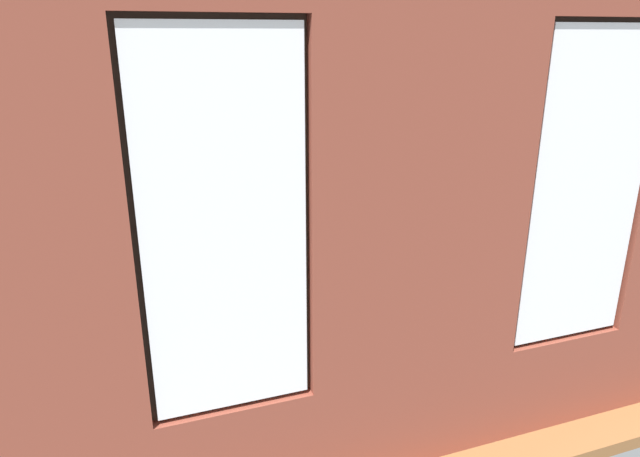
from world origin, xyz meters
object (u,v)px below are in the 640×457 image
Objects in this scene: potted_plant_corner_near_left at (447,179)px; remote_black at (344,241)px; potted_plant_near_tv at (10,350)px; papasan_chair at (252,222)px; table_plant_small at (327,245)px; potted_plant_by_left_couch at (440,210)px; couch_left at (535,256)px; couch_by_window at (317,374)px; remote_gray at (314,250)px; potted_plant_beside_window_right at (70,403)px; cup_ceramic at (294,245)px; candle_jar at (277,255)px; potted_plant_foreground_right at (24,229)px; coffee_table at (314,255)px; potted_plant_between_couches at (474,293)px.

remote_black is at bearing 30.77° from potted_plant_corner_near_left.
papasan_chair is at bearing -130.72° from potted_plant_near_tv.
potted_plant_by_left_couch is at bearing -156.99° from table_plant_small.
remote_black is at bearing 127.19° from papasan_chair.
couch_left is 1.77× the size of papasan_chair.
potted_plant_by_left_couch reaches higher than table_plant_small.
couch_by_window is 3.84m from potted_plant_by_left_couch.
potted_plant_beside_window_right is (2.34, 2.19, 0.09)m from remote_gray.
potted_plant_near_tv reaches higher than cup_ceramic.
potted_plant_foreground_right reaches higher than candle_jar.
coffee_table is at bearing -136.85° from potted_plant_beside_window_right.
table_plant_small is at bearing -74.41° from potted_plant_between_couches.
remote_gray is (2.37, -0.72, 0.12)m from couch_left.
potted_plant_foreground_right is at bearing -24.53° from coffee_table.
cup_ceramic is (-0.51, -2.19, 0.16)m from couch_by_window.
table_plant_small is 0.41m from remote_black.
potted_plant_between_couches is (-0.53, 1.91, 0.20)m from table_plant_small.
couch_left is 10.35× the size of table_plant_small.
potted_plant_foreground_right is (2.98, -1.36, 0.21)m from coffee_table.
cup_ceramic is at bearing -37.11° from table_plant_small.
potted_plant_corner_near_left is at bearing -143.53° from potted_plant_beside_window_right.
couch_by_window is 9.69× the size of table_plant_small.
couch_left is 2.69m from cup_ceramic.
potted_plant_corner_near_left is (-2.11, -1.26, 0.26)m from remote_black.
couch_by_window is 1.66m from potted_plant_beside_window_right.
coffee_table is 2.09m from potted_plant_by_left_couch.
remote_black is at bearing -152.41° from potted_plant_near_tv.
couch_left is 18.13× the size of cup_ceramic.
candle_jar is 0.15× the size of potted_plant_by_left_couch.
candle_jar is at bearing -60.18° from potted_plant_between_couches.
potted_plant_foreground_right is (2.58, -0.14, 0.16)m from papasan_chair.
potted_plant_near_tv is (5.12, 0.79, 0.29)m from couch_left.
remote_black is 0.14× the size of potted_plant_between_couches.
potted_plant_between_couches is at bearing -140.68° from remote_black.
coffee_table is 3.29m from potted_plant_foreground_right.
couch_left is 2.16m from potted_plant_corner_near_left.
potted_plant_between_couches is (-0.23, 2.18, 0.29)m from remote_black.
remote_gray is at bearing 18.67° from potted_plant_by_left_couch.
candle_jar is at bearing -132.38° from potted_plant_beside_window_right.
cup_ceramic is at bearing -68.71° from potted_plant_between_couches.
potted_plant_between_couches reaches higher than coffee_table.
potted_plant_near_tv is at bearing 28.89° from potted_plant_corner_near_left.
potted_plant_foreground_right is (2.53, -1.49, 0.10)m from candle_jar.
couch_left is 11.20× the size of remote_gray.
couch_left is 1.47× the size of potted_plant_corner_near_left.
potted_plant_corner_near_left reaches higher than potted_plant_between_couches.
coffee_table is at bearing 142.50° from remote_black.
couch_by_window is at bearing 67.67° from table_plant_small.
potted_plant_corner_near_left reaches higher than potted_plant_foreground_right.
potted_plant_beside_window_right reaches higher than couch_left.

